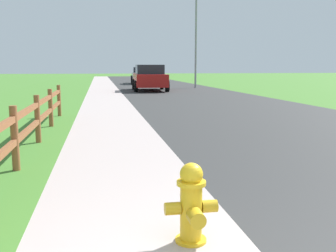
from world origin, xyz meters
TOP-DOWN VIEW (x-y plane):
  - ground_plane at (0.00, 25.00)m, footprint 120.00×120.00m
  - road_asphalt at (3.50, 27.00)m, footprint 7.00×66.00m
  - curb_concrete at (-3.00, 27.00)m, footprint 6.00×66.00m
  - grass_verge at (-4.50, 27.00)m, footprint 5.00×66.00m
  - fire_hydrant at (-0.53, 1.63)m, footprint 0.46×0.40m
  - rail_fence at (-2.52, 5.43)m, footprint 0.11×10.81m
  - parked_suv_red at (1.90, 23.14)m, footprint 2.27×4.63m
  - parked_car_silver at (2.55, 33.27)m, footprint 2.26×4.78m
  - street_lamp at (5.68, 25.72)m, footprint 1.17×0.20m

SIDE VIEW (x-z plane):
  - ground_plane at x=0.00m, z-range 0.00..0.00m
  - road_asphalt at x=3.50m, z-range 0.00..0.01m
  - curb_concrete at x=-3.00m, z-range 0.00..0.01m
  - grass_verge at x=-4.50m, z-range 0.00..0.01m
  - fire_hydrant at x=-0.53m, z-range 0.00..0.71m
  - rail_fence at x=-2.52m, z-range 0.08..1.04m
  - parked_car_silver at x=2.55m, z-range 0.03..1.50m
  - parked_suv_red at x=1.90m, z-range 0.01..1.65m
  - street_lamp at x=5.68m, z-range 0.61..7.59m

